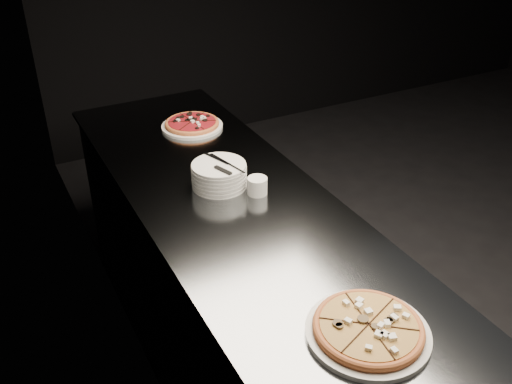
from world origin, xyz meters
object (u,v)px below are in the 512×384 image
counter (238,292)px  plate_stack (219,175)px  cutlery (222,165)px  ramekin (257,185)px  pizza_mushroom (368,329)px  pizza_tomato (192,124)px

counter → plate_stack: bearing=90.9°
cutlery → ramekin: cutlery is taller
pizza_mushroom → cutlery: (-0.01, 0.95, 0.08)m
pizza_mushroom → plate_stack: 0.97m
counter → pizza_mushroom: size_ratio=5.94×
plate_stack → counter: bearing=-89.1°
counter → pizza_mushroom: pizza_mushroom is taller
counter → cutlery: (0.01, 0.13, 0.56)m
counter → ramekin: size_ratio=30.40×
pizza_mushroom → pizza_tomato: size_ratio=1.16×
pizza_mushroom → plate_stack: bearing=91.1°
plate_stack → pizza_tomato: bearing=78.4°
pizza_tomato → cutlery: 0.62m
ramekin → pizza_mushroom: bearing=-96.1°
cutlery → ramekin: size_ratio=2.96×
pizza_mushroom → ramekin: (0.09, 0.84, 0.02)m
pizza_tomato → plate_stack: bearing=-101.6°
pizza_tomato → plate_stack: 0.60m
counter → pizza_mushroom: 0.95m
pizza_tomato → plate_stack: plate_stack is taller
plate_stack → cutlery: (0.01, -0.02, 0.05)m
cutlery → counter: bearing=-111.8°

